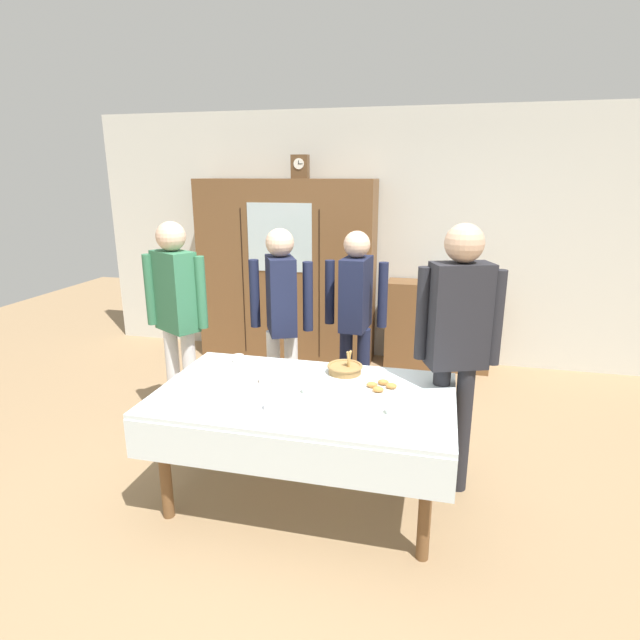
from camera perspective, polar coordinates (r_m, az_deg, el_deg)
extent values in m
plane|color=#997A56|center=(3.70, -0.76, -17.30)|extent=(12.00, 12.00, 0.00)
cube|color=silver|center=(5.74, 5.79, 9.09)|extent=(6.40, 0.10, 2.70)
cylinder|color=brown|center=(3.31, -16.99, -15.25)|extent=(0.07, 0.07, 0.71)
cylinder|color=brown|center=(2.93, 11.70, -19.31)|extent=(0.07, 0.07, 0.71)
cylinder|color=brown|center=(3.92, -11.15, -9.67)|extent=(0.07, 0.07, 0.71)
cylinder|color=brown|center=(3.60, 12.20, -12.11)|extent=(0.07, 0.07, 0.71)
cube|color=silver|center=(3.18, -1.70, -8.28)|extent=(1.81, 1.07, 0.03)
cube|color=silver|center=(2.79, -4.66, -15.20)|extent=(1.81, 0.01, 0.24)
cube|color=brown|center=(5.70, -3.76, 5.46)|extent=(1.95, 0.45, 1.99)
cube|color=silver|center=(5.42, -4.56, 9.16)|extent=(0.70, 0.01, 0.72)
cube|color=black|center=(5.65, -8.59, 4.20)|extent=(0.01, 0.01, 1.59)
cube|color=black|center=(5.39, -0.09, 3.81)|extent=(0.01, 0.01, 1.59)
cube|color=brown|center=(5.56, -2.23, 16.76)|extent=(0.18, 0.10, 0.24)
cylinder|color=white|center=(5.51, -2.39, 17.06)|extent=(0.11, 0.01, 0.11)
cube|color=black|center=(5.50, -2.41, 17.22)|extent=(0.00, 0.00, 0.04)
cube|color=black|center=(5.50, -2.20, 17.07)|extent=(0.05, 0.00, 0.00)
cube|color=brown|center=(5.62, 13.01, -0.59)|extent=(1.10, 0.35, 0.93)
cube|color=#2D5184|center=(5.51, 13.32, 4.18)|extent=(0.15, 0.18, 0.02)
cube|color=#2D5184|center=(5.50, 13.34, 4.45)|extent=(0.15, 0.21, 0.03)
cube|color=#3D754C|center=(5.50, 13.35, 4.72)|extent=(0.17, 0.17, 0.02)
cube|color=#2D5184|center=(5.49, 13.37, 5.03)|extent=(0.13, 0.19, 0.04)
cylinder|color=white|center=(3.30, -6.15, -7.05)|extent=(0.13, 0.13, 0.01)
cylinder|color=white|center=(3.29, -6.16, -6.54)|extent=(0.08, 0.08, 0.05)
torus|color=white|center=(3.28, -5.54, -6.56)|extent=(0.04, 0.01, 0.04)
cylinder|color=silver|center=(3.14, -1.31, -8.23)|extent=(0.13, 0.13, 0.01)
cylinder|color=silver|center=(3.13, -1.31, -7.70)|extent=(0.08, 0.08, 0.05)
torus|color=silver|center=(3.12, -0.63, -7.72)|extent=(0.04, 0.01, 0.04)
cylinder|color=white|center=(3.67, -9.09, -4.76)|extent=(0.13, 0.13, 0.01)
cylinder|color=white|center=(3.66, -9.11, -4.30)|extent=(0.08, 0.08, 0.05)
torus|color=white|center=(3.65, -8.56, -4.31)|extent=(0.04, 0.01, 0.04)
cylinder|color=white|center=(2.95, -5.57, -9.96)|extent=(0.13, 0.13, 0.01)
cylinder|color=white|center=(2.94, -5.58, -9.41)|extent=(0.08, 0.08, 0.05)
torus|color=white|center=(2.92, -4.87, -9.45)|extent=(0.04, 0.01, 0.04)
cylinder|color=#47230F|center=(2.93, -5.59, -9.03)|extent=(0.06, 0.06, 0.01)
cylinder|color=silver|center=(2.91, 8.09, -10.43)|extent=(0.13, 0.13, 0.01)
cylinder|color=silver|center=(2.90, 8.11, -9.87)|extent=(0.08, 0.08, 0.05)
torus|color=silver|center=(2.89, 8.88, -9.88)|extent=(0.04, 0.01, 0.04)
cylinder|color=#47230F|center=(2.89, 8.13, -9.49)|extent=(0.06, 0.06, 0.01)
cylinder|color=#9E7542|center=(3.45, 2.80, -5.55)|extent=(0.22, 0.22, 0.05)
torus|color=#9E7542|center=(3.44, 2.80, -5.17)|extent=(0.24, 0.24, 0.02)
cylinder|color=tan|center=(3.41, 3.20, -4.50)|extent=(0.03, 0.03, 0.12)
cylinder|color=tan|center=(3.42, 3.31, -4.42)|extent=(0.03, 0.04, 0.12)
cylinder|color=tan|center=(3.44, 3.29, -4.34)|extent=(0.04, 0.03, 0.12)
cylinder|color=white|center=(3.22, 6.88, -7.71)|extent=(0.28, 0.28, 0.01)
ellipsoid|color=#BC7F3D|center=(3.21, 7.97, -7.30)|extent=(0.07, 0.05, 0.04)
ellipsoid|color=#BC7F3D|center=(3.26, 7.10, -6.91)|extent=(0.07, 0.05, 0.04)
ellipsoid|color=#BC7F3D|center=(3.21, 5.83, -7.21)|extent=(0.07, 0.05, 0.04)
ellipsoid|color=#BC7F3D|center=(3.15, 6.51, -7.70)|extent=(0.07, 0.05, 0.04)
cube|color=silver|center=(3.44, -3.12, -6.02)|extent=(0.10, 0.01, 0.00)
ellipsoid|color=silver|center=(3.43, -2.24, -6.08)|extent=(0.03, 0.02, 0.01)
cube|color=silver|center=(3.13, -7.23, -8.48)|extent=(0.10, 0.01, 0.00)
ellipsoid|color=silver|center=(3.11, -6.27, -8.57)|extent=(0.03, 0.02, 0.01)
cylinder|color=silver|center=(4.27, -5.16, -6.44)|extent=(0.11, 0.11, 0.81)
cylinder|color=silver|center=(4.23, -3.22, -6.64)|extent=(0.11, 0.11, 0.81)
cube|color=#191E38|center=(4.03, -4.39, 2.79)|extent=(0.34, 0.41, 0.61)
sphere|color=#DBB293|center=(3.96, -4.52, 8.62)|extent=(0.22, 0.22, 0.22)
cylinder|color=#191E38|center=(4.11, -7.32, 2.94)|extent=(0.08, 0.08, 0.55)
cylinder|color=#191E38|center=(3.97, -1.37, 2.63)|extent=(0.08, 0.08, 0.55)
cylinder|color=silver|center=(4.40, -16.02, -6.18)|extent=(0.11, 0.11, 0.84)
cylinder|color=silver|center=(4.33, -14.28, -6.41)|extent=(0.11, 0.11, 0.84)
cube|color=#33704C|center=(4.15, -15.89, 3.12)|extent=(0.41, 0.35, 0.63)
sphere|color=#DBB293|center=(4.08, -16.34, 8.98)|extent=(0.23, 0.23, 0.23)
cylinder|color=#33704C|center=(4.26, -18.48, 3.23)|extent=(0.08, 0.08, 0.56)
cylinder|color=#33704C|center=(4.05, -13.16, 3.00)|extent=(0.08, 0.08, 0.56)
cylinder|color=#191E38|center=(4.41, 2.90, -5.79)|extent=(0.11, 0.11, 0.79)
cylinder|color=#191E38|center=(4.39, 4.83, -5.95)|extent=(0.11, 0.11, 0.79)
cube|color=#191E38|center=(4.19, 4.04, 2.96)|extent=(0.23, 0.38, 0.59)
sphere|color=#DBB293|center=(4.12, 4.15, 8.44)|extent=(0.21, 0.21, 0.21)
cylinder|color=#191E38|center=(4.23, 1.09, 3.12)|extent=(0.08, 0.08, 0.53)
cylinder|color=#191E38|center=(4.16, 7.03, 2.78)|extent=(0.08, 0.08, 0.53)
cylinder|color=#232328|center=(3.51, 13.09, -11.53)|extent=(0.11, 0.11, 0.87)
cylinder|color=#232328|center=(3.51, 15.59, -11.67)|extent=(0.11, 0.11, 0.87)
cube|color=#232328|center=(3.23, 15.26, 0.46)|extent=(0.41, 0.31, 0.65)
sphere|color=tan|center=(3.15, 15.85, 8.27)|extent=(0.24, 0.24, 0.24)
cylinder|color=#232328|center=(3.23, 11.37, 0.71)|extent=(0.08, 0.08, 0.59)
cylinder|color=#232328|center=(3.25, 19.13, 0.21)|extent=(0.08, 0.08, 0.59)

